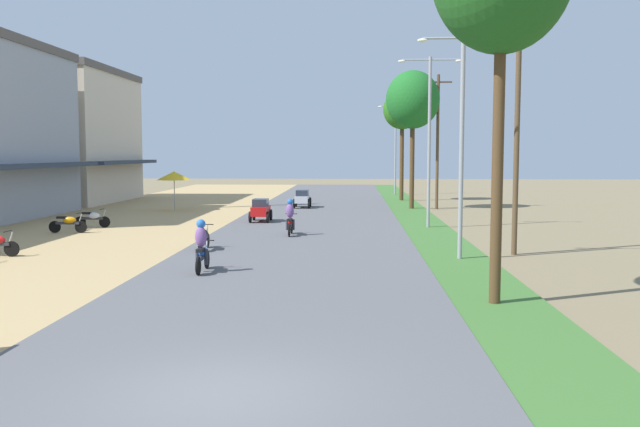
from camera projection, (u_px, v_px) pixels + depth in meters
ground_plane at (220, 400)px, 10.54m from camera, size 180.00×180.00×0.00m
road_strip at (220, 397)px, 10.54m from camera, size 9.00×140.00×0.08m
median_strip at (598, 404)px, 10.27m from camera, size 2.40×140.00×0.06m
shophouse_far at (63, 136)px, 52.15m from camera, size 9.66×12.52×10.10m
parked_motorbike_sixth at (68, 222)px, 31.95m from camera, size 1.80×0.54×0.94m
parked_motorbike_seventh at (93, 218)px, 34.26m from camera, size 1.80×0.54×0.94m
vendor_umbrella at (174, 176)px, 44.38m from camera, size 2.20×2.20×2.52m
median_tree_second at (413, 100)px, 45.45m from camera, size 3.55×3.55×9.15m
median_tree_third at (402, 111)px, 53.46m from camera, size 2.98×2.98×8.63m
streetlamp_near at (462, 130)px, 23.86m from camera, size 3.16×0.20×7.80m
streetlamp_mid at (429, 131)px, 34.08m from camera, size 3.16×0.20×8.43m
streetlamp_far at (395, 143)px, 61.46m from camera, size 3.16×0.20×8.04m
utility_pole_near at (517, 132)px, 25.17m from camera, size 1.80×0.20×8.73m
utility_pole_far at (438, 140)px, 45.82m from camera, size 1.80×0.20×8.95m
car_hatchback_red at (261, 209)px, 37.06m from camera, size 1.04×2.00×1.23m
car_sedan_silver at (302, 198)px, 46.57m from camera, size 1.10×2.26×1.19m
motorbike_foreground_rider at (202, 247)px, 21.32m from camera, size 0.54×1.80×1.66m
motorbike_ahead_second at (204, 237)px, 26.30m from camera, size 0.54×1.80×0.94m
motorbike_ahead_third at (290, 218)px, 30.86m from camera, size 0.54×1.80×1.66m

